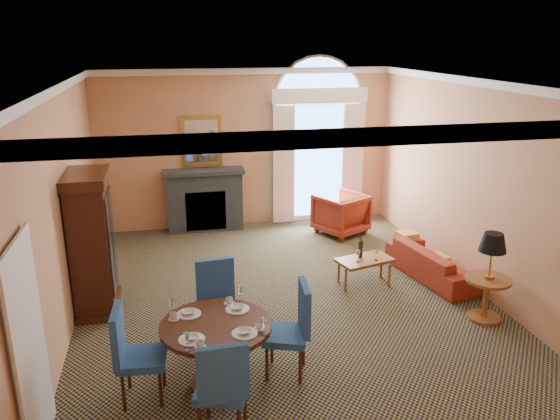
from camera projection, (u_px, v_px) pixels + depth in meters
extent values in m
plane|color=black|center=(287.00, 303.00, 8.10)|extent=(7.50, 7.50, 0.00)
cube|color=tan|center=(246.00, 149.00, 11.11)|extent=(6.00, 0.04, 3.20)
cube|color=tan|center=(61.00, 214.00, 7.01)|extent=(0.04, 7.50, 3.20)
cube|color=tan|center=(481.00, 188.00, 8.22)|extent=(0.04, 7.50, 3.20)
cube|color=silver|center=(288.00, 83.00, 7.13)|extent=(6.00, 7.50, 0.04)
cube|color=silver|center=(288.00, 88.00, 7.15)|extent=(6.00, 7.50, 0.12)
cube|color=silver|center=(30.00, 353.00, 4.96)|extent=(0.08, 0.90, 2.06)
cube|color=#2F3538|center=(205.00, 201.00, 11.05)|extent=(1.50, 0.40, 1.20)
cube|color=#2F3538|center=(204.00, 171.00, 10.82)|extent=(1.60, 0.46, 0.08)
cube|color=gold|center=(202.00, 141.00, 10.84)|extent=(0.80, 0.04, 1.00)
cube|color=white|center=(202.00, 141.00, 10.82)|extent=(0.64, 0.02, 0.84)
cube|color=silver|center=(317.00, 162.00, 11.50)|extent=(1.90, 0.04, 2.50)
cube|color=#8DB4ED|center=(317.00, 163.00, 11.49)|extent=(1.70, 0.02, 2.30)
cylinder|color=silver|center=(318.00, 103.00, 11.12)|extent=(1.90, 0.04, 1.90)
cube|color=beige|center=(284.00, 165.00, 11.24)|extent=(0.45, 0.06, 2.45)
cube|color=beige|center=(353.00, 162.00, 11.54)|extent=(0.45, 0.06, 2.45)
cube|color=beige|center=(320.00, 96.00, 10.97)|extent=(2.00, 0.08, 0.30)
cube|color=black|center=(93.00, 248.00, 7.71)|extent=(0.51, 0.94, 1.87)
cube|color=black|center=(85.00, 178.00, 7.40)|extent=(0.58, 1.03, 0.15)
cube|color=black|center=(99.00, 304.00, 7.98)|extent=(0.58, 1.03, 0.09)
cylinder|color=black|center=(216.00, 326.00, 5.97)|extent=(1.24, 1.24, 0.05)
cylinder|color=black|center=(217.00, 357.00, 6.09)|extent=(0.17, 0.17, 0.73)
cylinder|color=black|center=(218.00, 382.00, 6.19)|extent=(0.62, 0.62, 0.06)
cylinder|color=silver|center=(237.00, 309.00, 6.28)|extent=(0.28, 0.28, 0.01)
imported|color=silver|center=(237.00, 307.00, 6.27)|extent=(0.15, 0.15, 0.04)
imported|color=silver|center=(229.00, 300.00, 6.41)|extent=(0.09, 0.09, 0.07)
cylinder|color=silver|center=(189.00, 314.00, 6.17)|extent=(0.28, 0.28, 0.01)
imported|color=silver|center=(189.00, 312.00, 6.16)|extent=(0.15, 0.15, 0.04)
imported|color=silver|center=(174.00, 316.00, 6.05)|extent=(0.09, 0.09, 0.07)
cylinder|color=silver|center=(192.00, 339.00, 5.65)|extent=(0.28, 0.28, 0.01)
imported|color=silver|center=(192.00, 337.00, 5.64)|extent=(0.15, 0.15, 0.04)
imported|color=silver|center=(200.00, 344.00, 5.49)|extent=(0.09, 0.09, 0.07)
cylinder|color=silver|center=(245.00, 333.00, 5.76)|extent=(0.28, 0.28, 0.01)
imported|color=silver|center=(245.00, 331.00, 5.75)|extent=(0.15, 0.15, 0.04)
imported|color=silver|center=(259.00, 325.00, 5.85)|extent=(0.09, 0.09, 0.07)
cube|color=navy|center=(216.00, 311.00, 6.84)|extent=(0.53, 0.53, 0.09)
cube|color=navy|center=(215.00, 280.00, 6.96)|extent=(0.49, 0.12, 0.59)
cylinder|color=black|center=(231.00, 322.00, 7.13)|extent=(0.04, 0.04, 0.45)
cylinder|color=black|center=(202.00, 323.00, 7.08)|extent=(0.04, 0.04, 0.45)
cylinder|color=black|center=(233.00, 337.00, 6.77)|extent=(0.04, 0.04, 0.45)
cylinder|color=black|center=(201.00, 339.00, 6.72)|extent=(0.04, 0.04, 0.45)
cube|color=navy|center=(222.00, 389.00, 5.33)|extent=(0.61, 0.61, 0.09)
cube|color=navy|center=(223.00, 374.00, 5.02)|extent=(0.49, 0.09, 0.59)
cylinder|color=black|center=(208.00, 399.00, 5.61)|extent=(0.04, 0.04, 0.45)
cylinder|color=black|center=(245.00, 401.00, 5.58)|extent=(0.04, 0.04, 0.45)
cube|color=navy|center=(286.00, 335.00, 6.29)|extent=(0.63, 0.63, 0.09)
cube|color=navy|center=(304.00, 308.00, 6.26)|extent=(0.12, 0.50, 0.59)
cylinder|color=black|center=(300.00, 366.00, 6.16)|extent=(0.04, 0.04, 0.45)
cylinder|color=black|center=(304.00, 348.00, 6.52)|extent=(0.04, 0.04, 0.45)
cylinder|color=black|center=(267.00, 364.00, 6.21)|extent=(0.04, 0.04, 0.45)
cylinder|color=black|center=(272.00, 346.00, 6.57)|extent=(0.04, 0.04, 0.45)
cube|color=navy|center=(142.00, 359.00, 5.84)|extent=(0.53, 0.53, 0.09)
cube|color=navy|center=(118.00, 335.00, 5.68)|extent=(0.11, 0.49, 0.59)
cylinder|color=black|center=(129.00, 371.00, 6.08)|extent=(0.04, 0.04, 0.45)
cylinder|color=black|center=(123.00, 392.00, 5.71)|extent=(0.04, 0.04, 0.45)
cylinder|color=black|center=(163.00, 368.00, 6.12)|extent=(0.04, 0.04, 0.45)
cylinder|color=black|center=(161.00, 389.00, 5.76)|extent=(0.04, 0.04, 0.45)
imported|color=#9E2E1C|center=(434.00, 262.00, 8.90)|extent=(1.01, 1.90, 0.53)
imported|color=#9E2E1C|center=(341.00, 214.00, 10.90)|extent=(1.19, 1.20, 0.82)
cube|color=brown|center=(365.00, 260.00, 8.61)|extent=(0.95, 0.68, 0.05)
cylinder|color=brown|center=(346.00, 279.00, 8.45)|extent=(0.04, 0.04, 0.38)
cylinder|color=brown|center=(390.00, 275.00, 8.59)|extent=(0.04, 0.04, 0.38)
cylinder|color=brown|center=(339.00, 271.00, 8.77)|extent=(0.04, 0.04, 0.38)
cylinder|color=brown|center=(381.00, 267.00, 8.91)|extent=(0.04, 0.04, 0.38)
cylinder|color=brown|center=(488.00, 280.00, 7.49)|extent=(0.62, 0.62, 0.04)
cylinder|color=brown|center=(486.00, 300.00, 7.58)|extent=(0.08, 0.08, 0.57)
cylinder|color=brown|center=(484.00, 317.00, 7.66)|extent=(0.45, 0.45, 0.04)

